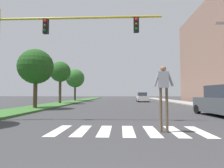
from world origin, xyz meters
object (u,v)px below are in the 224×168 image
Objects in this scene: tree_far at (60,72)px; tree_distant at (75,78)px; tree_mid at (36,67)px; traffic_light_gantry at (45,40)px; pedestrian_performer at (164,88)px; sedan_midblock at (142,97)px.

tree_distant is at bearing 91.17° from tree_far.
tree_distant reaches higher than tree_mid.
pedestrian_performer is at bearing -25.10° from traffic_light_gantry.
sedan_midblock is at bearing 53.75° from tree_mid.
tree_mid is at bearing -86.83° from tree_far.
tree_far is at bearing 93.17° from tree_mid.
pedestrian_performer is at bearing -45.69° from tree_mid.
tree_distant is at bearing 172.96° from sedan_midblock.
tree_mid is at bearing 118.38° from traffic_light_gantry.
tree_mid is at bearing 134.31° from pedestrian_performer.
sedan_midblock is at bearing 32.01° from tree_far.
pedestrian_performer is (9.55, -9.79, -2.29)m from tree_mid.
tree_far is at bearing -147.99° from sedan_midblock.
tree_distant is 2.40× the size of pedestrian_performer.
sedan_midblock is (11.80, 16.10, -3.18)m from tree_mid.
pedestrian_performer is (10.21, -27.42, -2.69)m from tree_distant.
sedan_midblock is (12.46, -1.54, -3.58)m from tree_distant.
tree_distant is 1.46× the size of sedan_midblock.
tree_distant is 0.66× the size of traffic_light_gantry.
tree_distant is at bearing 100.30° from traffic_light_gantry.
tree_distant reaches higher than sedan_midblock.
traffic_light_gantry is at bearing -79.70° from tree_distant.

